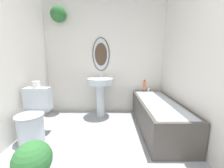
{
  "coord_description": "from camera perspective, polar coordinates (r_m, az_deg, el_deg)",
  "views": [
    {
      "loc": [
        0.15,
        -0.34,
        1.2
      ],
      "look_at": [
        0.16,
        1.66,
        0.82
      ],
      "focal_mm": 22.0,
      "sensor_mm": 36.0,
      "label": 1
    }
  ],
  "objects": [
    {
      "name": "wall_back",
      "position": [
        3.05,
        -4.5,
        11.83
      ],
      "size": [
        2.66,
        0.31,
        2.4
      ],
      "color": "silver",
      "rests_on": "ground_plane"
    },
    {
      "name": "wall_right",
      "position": [
        2.04,
        34.43,
        8.85
      ],
      "size": [
        0.06,
        2.8,
        2.4
      ],
      "color": "silver",
      "rests_on": "ground_plane"
    },
    {
      "name": "toilet",
      "position": [
        2.39,
        -30.19,
        -12.37
      ],
      "size": [
        0.39,
        0.53,
        0.75
      ],
      "color": "silver",
      "rests_on": "ground_plane"
    },
    {
      "name": "pedestal_sink",
      "position": [
        2.8,
        -5.12,
        -2.05
      ],
      "size": [
        0.53,
        0.53,
        0.9
      ],
      "color": "silver",
      "rests_on": "ground_plane"
    },
    {
      "name": "bathtub",
      "position": [
        2.52,
        18.3,
        -11.95
      ],
      "size": [
        0.62,
        1.55,
        0.56
      ],
      "color": "#4C4742",
      "rests_on": "ground_plane"
    },
    {
      "name": "shampoo_bottle",
      "position": [
        3.0,
        13.03,
        -0.21
      ],
      "size": [
        0.06,
        0.06,
        0.19
      ],
      "color": "#DB6633",
      "rests_on": "bathtub"
    },
    {
      "name": "potted_plant",
      "position": [
        1.58,
        -30.13,
        -27.33
      ],
      "size": [
        0.33,
        0.33,
        0.48
      ],
      "color": "#47474C",
      "rests_on": "ground_plane"
    },
    {
      "name": "toilet_paper_roll",
      "position": [
        2.41,
        -29.17,
        -0.21
      ],
      "size": [
        0.11,
        0.11,
        0.1
      ],
      "color": "white",
      "rests_on": "toilet"
    }
  ]
}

